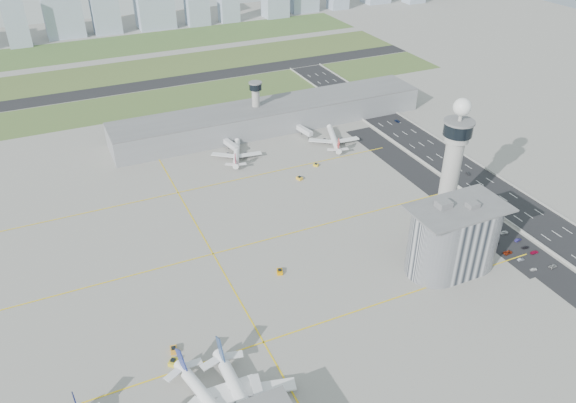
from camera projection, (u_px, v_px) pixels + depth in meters
name	position (u px, v px, depth m)	size (l,w,h in m)	color
ground	(321.00, 268.00, 246.80)	(1000.00, 1000.00, 0.00)	#9C9991
grass_strip_0	(156.00, 102.00, 413.40)	(480.00, 50.00, 0.08)	#4D622E
grass_strip_1	(135.00, 71.00, 471.31)	(480.00, 60.00, 0.08)	#425428
grass_strip_2	(117.00, 46.00, 533.08)	(480.00, 70.00, 0.08)	#45622E
runway	(145.00, 86.00, 441.96)	(480.00, 22.00, 0.10)	black
highway	(520.00, 210.00, 287.65)	(28.00, 500.00, 0.10)	black
barrier_left	(499.00, 215.00, 282.38)	(0.60, 500.00, 1.20)	#9E9E99
barrier_right	(541.00, 203.00, 292.33)	(0.60, 500.00, 1.20)	#9E9E99
landside_road	(496.00, 231.00, 271.04)	(18.00, 260.00, 0.08)	black
parking_lot	(511.00, 246.00, 261.06)	(20.00, 44.00, 0.10)	black
taxiway_line_h_0	(264.00, 342.00, 209.41)	(260.00, 0.60, 0.01)	yellow
taxiway_line_h_1	(213.00, 254.00, 255.74)	(260.00, 0.60, 0.01)	yellow
taxiway_line_h_2	(178.00, 193.00, 302.07)	(260.00, 0.60, 0.01)	yellow
taxiway_line_v	(213.00, 254.00, 255.74)	(0.60, 260.00, 0.01)	yellow
control_tower	(453.00, 158.00, 260.11)	(14.00, 14.00, 64.50)	#ADAAA5
secondary_tower	(256.00, 102.00, 363.38)	(8.60, 8.60, 31.90)	#ADAAA5
admin_building	(454.00, 238.00, 240.23)	(42.00, 24.00, 33.50)	#B2B2B7
terminal_pier	(272.00, 116.00, 371.13)	(210.00, 32.00, 15.80)	gray
airplane_near_b	(210.00, 398.00, 180.90)	(41.76, 35.49, 11.69)	white
airplane_near_c	(243.00, 396.00, 181.03)	(45.68, 38.83, 12.79)	white
airplane_far_a	(236.00, 150.00, 335.00)	(35.91, 30.52, 10.05)	white
airplane_far_b	(334.00, 135.00, 351.50)	(38.11, 32.40, 10.67)	white
jet_bridge_far_0	(226.00, 143.00, 347.93)	(14.00, 3.00, 5.70)	silver
jet_bridge_far_1	(298.00, 129.00, 365.70)	(14.00, 3.00, 5.70)	silver
tug_1	(174.00, 349.00, 204.98)	(2.48, 3.61, 2.10)	orange
tug_2	(173.00, 362.00, 200.08)	(2.52, 3.67, 2.13)	gold
tug_3	(280.00, 271.00, 243.54)	(2.38, 3.46, 2.01)	#E49200
tug_4	(299.00, 178.00, 313.83)	(2.32, 3.37, 1.96)	gold
tug_5	(316.00, 165.00, 327.56)	(2.00, 2.91, 1.69)	gold
car_lot_0	(534.00, 269.00, 245.46)	(1.30, 3.22, 1.10)	white
car_lot_1	(521.00, 259.00, 251.36)	(1.17, 3.35, 1.10)	gray
car_lot_2	(508.00, 252.00, 255.68)	(2.13, 4.62, 1.28)	maroon
car_lot_3	(495.00, 243.00, 262.15)	(1.63, 4.01, 1.16)	black
car_lot_4	(486.00, 234.00, 268.27)	(1.42, 3.52, 1.20)	navy
car_lot_5	(483.00, 231.00, 270.70)	(1.18, 3.38, 1.11)	silver
car_lot_6	(553.00, 266.00, 247.15)	(1.93, 4.19, 1.16)	gray
car_lot_7	(534.00, 252.00, 255.92)	(1.68, 4.14, 1.20)	#A40933
car_lot_8	(525.00, 247.00, 259.13)	(1.43, 3.54, 1.21)	black
car_lot_9	(518.00, 240.00, 263.99)	(1.33, 3.81, 1.26)	navy
car_lot_10	(504.00, 232.00, 269.24)	(2.08, 4.51, 1.25)	silver
car_lot_11	(493.00, 221.00, 277.45)	(1.76, 4.33, 1.26)	#8E919E
car_hw_1	(468.00, 173.00, 319.11)	(1.19, 3.40, 1.12)	black
car_hw_2	(397.00, 121.00, 381.80)	(1.97, 4.26, 1.18)	navy
car_hw_4	(338.00, 96.00, 421.65)	(1.34, 3.34, 1.14)	#9AA0A4
skyline_bldg_6	(16.00, 22.00, 521.07)	(20.04, 16.03, 45.20)	#9EADC1
skyline_bldg_7	(61.00, 4.00, 546.89)	(35.76, 28.61, 61.22)	#9EADC1
skyline_bldg_10	(197.00, 11.00, 592.67)	(23.01, 18.41, 27.75)	#9EADC1
skyline_bldg_11	(228.00, 3.00, 601.90)	(20.22, 16.18, 38.97)	#9EADC1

